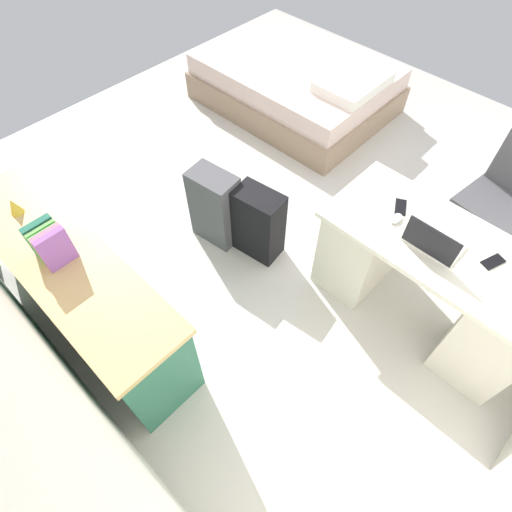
{
  "coord_description": "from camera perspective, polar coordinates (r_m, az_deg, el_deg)",
  "views": [
    {
      "loc": [
        -1.5,
        2.06,
        2.66
      ],
      "look_at": [
        -0.45,
        0.96,
        0.6
      ],
      "focal_mm": 29.12,
      "sensor_mm": 36.0,
      "label": 1
    }
  ],
  "objects": [
    {
      "name": "office_chair",
      "position": [
        3.56,
        30.13,
        5.96
      ],
      "size": [
        0.52,
        0.52,
        0.94
      ],
      "color": "black",
      "rests_on": "ground_plane"
    },
    {
      "name": "suitcase_black",
      "position": [
        3.13,
        0.31,
        4.47
      ],
      "size": [
        0.39,
        0.27,
        0.6
      ],
      "primitive_type": "cube",
      "rotation": [
        0.0,
        0.0,
        0.14
      ],
      "color": "black",
      "rests_on": "ground_plane"
    },
    {
      "name": "figurine_small",
      "position": [
        2.93,
        -30.3,
        5.9
      ],
      "size": [
        0.08,
        0.08,
        0.11
      ],
      "primitive_type": "cone",
      "color": "gold",
      "rests_on": "credenza"
    },
    {
      "name": "laptop",
      "position": [
        2.57,
        23.13,
        1.77
      ],
      "size": [
        0.31,
        0.22,
        0.21
      ],
      "color": "silver",
      "rests_on": "desk"
    },
    {
      "name": "credenza",
      "position": [
        2.89,
        -22.74,
        -4.57
      ],
      "size": [
        1.8,
        0.48,
        0.76
      ],
      "color": "#28664C",
      "rests_on": "ground_plane"
    },
    {
      "name": "desk",
      "position": [
        2.93,
        22.45,
        -3.0
      ],
      "size": [
        1.44,
        0.66,
        0.76
      ],
      "color": "silver",
      "rests_on": "ground_plane"
    },
    {
      "name": "ground_plane",
      "position": [
        3.68,
        5.44,
        6.95
      ],
      "size": [
        5.46,
        5.46,
        0.0
      ],
      "primitive_type": "plane",
      "color": "beige"
    },
    {
      "name": "suitcase_spare_grey",
      "position": [
        3.23,
        -5.67,
        6.69
      ],
      "size": [
        0.39,
        0.26,
        0.64
      ],
      "primitive_type": "cube",
      "rotation": [
        0.0,
        0.0,
        0.13
      ],
      "color": "#4C4C51",
      "rests_on": "ground_plane"
    },
    {
      "name": "bed",
      "position": [
        4.72,
        5.6,
        22.47
      ],
      "size": [
        1.92,
        1.43,
        0.58
      ],
      "color": "gray",
      "rests_on": "ground_plane"
    },
    {
      "name": "book_row",
      "position": [
        2.54,
        -26.42,
        1.6
      ],
      "size": [
        0.2,
        0.17,
        0.24
      ],
      "color": "#9256B2",
      "rests_on": "credenza"
    },
    {
      "name": "cell_phone_near_laptop",
      "position": [
        2.69,
        29.79,
        -0.7
      ],
      "size": [
        0.11,
        0.15,
        0.01
      ],
      "primitive_type": "cube",
      "rotation": [
        0.0,
        0.0,
        -0.33
      ],
      "color": "black",
      "rests_on": "desk"
    },
    {
      "name": "cell_phone_by_mouse",
      "position": [
        2.76,
        19.24,
        6.38
      ],
      "size": [
        0.12,
        0.15,
        0.01
      ],
      "primitive_type": "cube",
      "rotation": [
        0.0,
        0.0,
        0.5
      ],
      "color": "black",
      "rests_on": "desk"
    },
    {
      "name": "computer_mouse",
      "position": [
        2.67,
        18.7,
        4.91
      ],
      "size": [
        0.06,
        0.1,
        0.03
      ],
      "primitive_type": "ellipsoid",
      "rotation": [
        0.0,
        0.0,
        -0.0
      ],
      "color": "white",
      "rests_on": "desk"
    }
  ]
}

